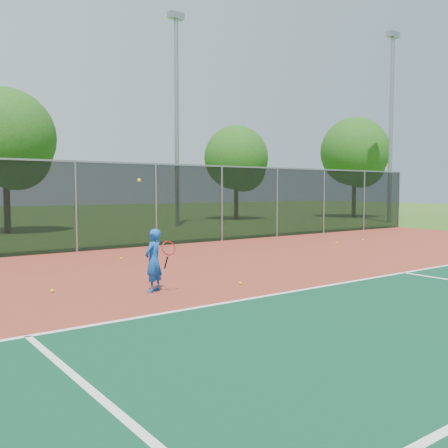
% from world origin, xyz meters
% --- Properties ---
extents(court_apron, '(30.00, 20.00, 0.02)m').
position_xyz_m(court_apron, '(0.00, 2.00, 0.01)').
color(court_apron, maroon).
rests_on(court_apron, ground).
extents(fence_back, '(30.00, 0.06, 3.03)m').
position_xyz_m(fence_back, '(0.00, 12.00, 1.56)').
color(fence_back, black).
rests_on(fence_back, court_apron).
extents(tennis_player, '(0.59, 0.66, 2.29)m').
position_xyz_m(tennis_player, '(-4.06, 4.71, 0.67)').
color(tennis_player, blue).
rests_on(tennis_player, court_apron).
extents(practice_ball_0, '(0.07, 0.07, 0.07)m').
position_xyz_m(practice_ball_0, '(7.46, 8.49, 0.06)').
color(practice_ball_0, '#CFE81A').
rests_on(practice_ball_0, court_apron).
extents(practice_ball_1, '(0.07, 0.07, 0.07)m').
position_xyz_m(practice_ball_1, '(-2.20, 4.22, 0.06)').
color(practice_ball_1, '#CFE81A').
rests_on(practice_ball_1, court_apron).
extents(practice_ball_3, '(0.07, 0.07, 0.07)m').
position_xyz_m(practice_ball_3, '(-2.63, 9.35, 0.06)').
color(practice_ball_3, '#CFE81A').
rests_on(practice_ball_3, court_apron).
extents(practice_ball_5, '(0.07, 0.07, 0.07)m').
position_xyz_m(practice_ball_5, '(-5.75, 5.85, 0.06)').
color(practice_ball_5, '#CFE81A').
rests_on(practice_ball_5, court_apron).
extents(practice_ball_7, '(0.07, 0.07, 0.07)m').
position_xyz_m(practice_ball_7, '(5.81, 8.45, 0.06)').
color(practice_ball_7, '#CFE81A').
rests_on(practice_ball_7, court_apron).
extents(floodlight_n, '(0.90, 0.40, 11.74)m').
position_xyz_m(floodlight_n, '(5.64, 19.84, 6.64)').
color(floodlight_n, gray).
rests_on(floodlight_n, ground).
extents(floodlight_ne, '(0.90, 0.40, 11.74)m').
position_xyz_m(floodlight_ne, '(18.08, 14.79, 6.64)').
color(floodlight_ne, gray).
rests_on(floodlight_ne, ground).
extents(tree_back_left, '(4.67, 4.67, 6.86)m').
position_xyz_m(tree_back_left, '(-2.99, 20.90, 4.31)').
color(tree_back_left, '#332312').
rests_on(tree_back_left, ground).
extents(tree_back_mid, '(4.40, 4.40, 6.47)m').
position_xyz_m(tree_back_mid, '(12.40, 22.93, 4.06)').
color(tree_back_mid, '#332312').
rests_on(tree_back_mid, ground).
extents(tree_back_right, '(5.03, 5.03, 7.39)m').
position_xyz_m(tree_back_right, '(21.02, 19.77, 4.64)').
color(tree_back_right, '#332312').
rests_on(tree_back_right, ground).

